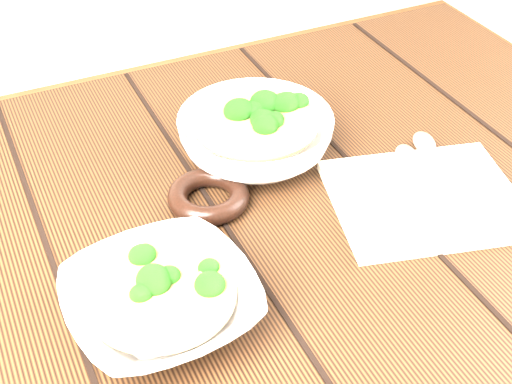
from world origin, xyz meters
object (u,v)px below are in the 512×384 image
object	(u,v)px
table	(241,289)
soup_bowl_back	(255,136)
trivet	(208,196)
napkin	(425,199)
soup_bowl_front	(162,301)

from	to	relation	value
table	soup_bowl_back	size ratio (longest dim) A/B	4.68
soup_bowl_back	trivet	distance (m)	0.12
napkin	soup_bowl_front	bearing A→B (deg)	-159.28
soup_bowl_front	trivet	xyz separation A→B (m)	(0.11, 0.15, -0.01)
soup_bowl_back	trivet	xyz separation A→B (m)	(-0.09, -0.06, -0.02)
trivet	table	bearing A→B (deg)	-62.51
soup_bowl_front	soup_bowl_back	size ratio (longest dim) A/B	0.79
soup_bowl_back	napkin	bearing A→B (deg)	-49.59
trivet	napkin	xyz separation A→B (m)	(0.24, -0.11, -0.01)
soup_bowl_back	trivet	size ratio (longest dim) A/B	2.55
napkin	trivet	bearing A→B (deg)	169.79
table	soup_bowl_back	distance (m)	0.20
soup_bowl_front	table	bearing A→B (deg)	38.44
table	soup_bowl_front	world-z (taller)	soup_bowl_front
trivet	soup_bowl_back	bearing A→B (deg)	34.44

